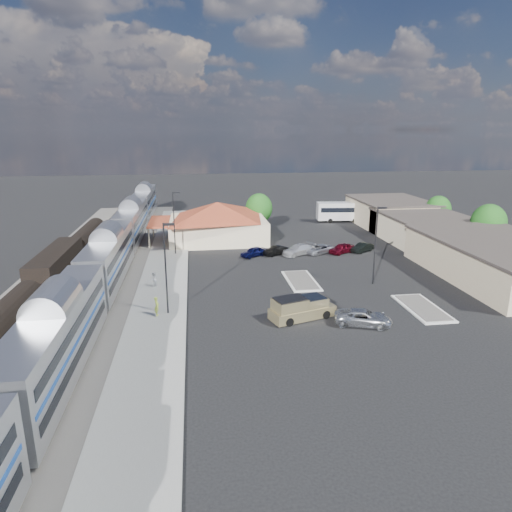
{
  "coord_description": "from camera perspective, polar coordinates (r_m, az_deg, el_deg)",
  "views": [
    {
      "loc": [
        -8.15,
        -47.63,
        17.19
      ],
      "look_at": [
        -1.1,
        3.78,
        2.8
      ],
      "focal_mm": 32.0,
      "sensor_mm": 36.0,
      "label": 1
    }
  ],
  "objects": [
    {
      "name": "ground",
      "position": [
        51.29,
        1.8,
        -4.09
      ],
      "size": [
        280.0,
        280.0,
        0.0
      ],
      "primitive_type": "plane",
      "color": "black",
      "rests_on": "ground"
    },
    {
      "name": "parked_car_a",
      "position": [
        63.94,
        -0.29,
        0.53
      ],
      "size": [
        4.19,
        3.37,
        1.34
      ],
      "primitive_type": "imported",
      "rotation": [
        0.0,
        0.0,
        -1.04
      ],
      "color": "#0C0F3E",
      "rests_on": "ground"
    },
    {
      "name": "railbed",
      "position": [
        59.61,
        -19.91,
        -2.16
      ],
      "size": [
        16.0,
        100.0,
        0.12
      ],
      "primitive_type": "cube",
      "color": "#4C4944",
      "rests_on": "ground"
    },
    {
      "name": "passenger_train",
      "position": [
        54.66,
        -17.9,
        -0.46
      ],
      "size": [
        3.0,
        104.0,
        5.55
      ],
      "color": "silver",
      "rests_on": "ground"
    },
    {
      "name": "lamp_plat_n",
      "position": [
        64.78,
        -10.14,
        4.72
      ],
      "size": [
        1.08,
        0.25,
        9.0
      ],
      "color": "black",
      "rests_on": "ground"
    },
    {
      "name": "lamp_lot",
      "position": [
        53.09,
        14.84,
        2.08
      ],
      "size": [
        1.08,
        0.25,
        9.0
      ],
      "color": "black",
      "rests_on": "ground"
    },
    {
      "name": "tree_east_b",
      "position": [
        74.16,
        27.05,
        3.73
      ],
      "size": [
        4.94,
        4.94,
        6.96
      ],
      "color": "#382314",
      "rests_on": "ground"
    },
    {
      "name": "parked_car_c",
      "position": [
        65.04,
        5.3,
        0.79
      ],
      "size": [
        5.54,
        4.34,
        1.5
      ],
      "primitive_type": "imported",
      "rotation": [
        0.0,
        0.0,
        -1.06
      ],
      "color": "silver",
      "rests_on": "ground"
    },
    {
      "name": "platform",
      "position": [
        56.42,
        -11.36,
        -2.46
      ],
      "size": [
        5.5,
        92.0,
        0.18
      ],
      "primitive_type": "cube",
      "color": "gray",
      "rests_on": "ground"
    },
    {
      "name": "person_b",
      "position": [
        52.39,
        -12.68,
        -2.89
      ],
      "size": [
        0.85,
        0.96,
        1.64
      ],
      "primitive_type": "imported",
      "rotation": [
        0.0,
        0.0,
        -1.91
      ],
      "color": "white",
      "rests_on": "platform"
    },
    {
      "name": "traffic_island_north",
      "position": [
        48.51,
        20.08,
        -6.12
      ],
      "size": [
        3.3,
        7.5,
        0.21
      ],
      "color": "silver",
      "rests_on": "ground"
    },
    {
      "name": "parked_car_d",
      "position": [
        66.13,
        7.95,
        0.86
      ],
      "size": [
        5.07,
        4.08,
        1.28
      ],
      "primitive_type": "imported",
      "rotation": [
        0.0,
        0.0,
        -1.07
      ],
      "color": "#919399",
      "rests_on": "ground"
    },
    {
      "name": "coach_bus",
      "position": [
        89.87,
        11.38,
        5.58
      ],
      "size": [
        11.93,
        3.68,
        3.76
      ],
      "rotation": [
        0.0,
        0.0,
        1.47
      ],
      "color": "white",
      "rests_on": "ground"
    },
    {
      "name": "pickup_truck",
      "position": [
        43.31,
        5.81,
        -6.51
      ],
      "size": [
        6.58,
        4.06,
        2.14
      ],
      "rotation": [
        0.0,
        0.0,
        1.89
      ],
      "color": "tan",
      "rests_on": "ground"
    },
    {
      "name": "parked_car_b",
      "position": [
        64.72,
        2.48,
        0.67
      ],
      "size": [
        4.08,
        3.01,
        1.28
      ],
      "primitive_type": "imported",
      "rotation": [
        0.0,
        0.0,
        -1.09
      ],
      "color": "black",
      "rests_on": "ground"
    },
    {
      "name": "parked_car_e",
      "position": [
        66.77,
        10.66,
        0.94
      ],
      "size": [
        4.46,
        3.55,
        1.42
      ],
      "primitive_type": "imported",
      "rotation": [
        0.0,
        0.0,
        -1.04
      ],
      "color": "maroon",
      "rests_on": "ground"
    },
    {
      "name": "traffic_island_south",
      "position": [
        53.88,
        5.65,
        -3.07
      ],
      "size": [
        3.3,
        7.5,
        0.21
      ],
      "color": "silver",
      "rests_on": "ground"
    },
    {
      "name": "suv",
      "position": [
        42.92,
        13.26,
        -7.5
      ],
      "size": [
        5.7,
        3.94,
        1.45
      ],
      "primitive_type": "imported",
      "rotation": [
        0.0,
        0.0,
        1.24
      ],
      "color": "#ACAFB4",
      "rests_on": "ground"
    },
    {
      "name": "lamp_plat_s",
      "position": [
        43.37,
        -11.15,
        -0.66
      ],
      "size": [
        1.08,
        0.25,
        9.0
      ],
      "color": "black",
      "rests_on": "ground"
    },
    {
      "name": "parked_car_f",
      "position": [
        68.12,
        13.14,
        1.04
      ],
      "size": [
        4.06,
        3.36,
        1.31
      ],
      "primitive_type": "imported",
      "rotation": [
        0.0,
        0.0,
        -0.98
      ],
      "color": "black",
      "rests_on": "ground"
    },
    {
      "name": "person_a",
      "position": [
        44.29,
        -12.3,
        -6.16
      ],
      "size": [
        0.45,
        0.68,
        1.87
      ],
      "primitive_type": "imported",
      "rotation": [
        0.0,
        0.0,
        1.57
      ],
      "color": "#C0DD45",
      "rests_on": "platform"
    },
    {
      "name": "freight_cars",
      "position": [
        56.91,
        -23.66,
        -1.4
      ],
      "size": [
        2.8,
        46.0,
        4.0
      ],
      "color": "black",
      "rests_on": "ground"
    },
    {
      "name": "station_depot",
      "position": [
        73.09,
        -4.86,
        4.35
      ],
      "size": [
        18.35,
        12.24,
        6.2
      ],
      "color": "beige",
      "rests_on": "ground"
    },
    {
      "name": "tree_east_c",
      "position": [
        85.9,
        21.8,
        5.4
      ],
      "size": [
        4.41,
        4.41,
        6.21
      ],
      "color": "#382314",
      "rests_on": "ground"
    },
    {
      "name": "tree_depot",
      "position": [
        79.52,
        0.36,
        5.97
      ],
      "size": [
        4.71,
        4.71,
        6.63
      ],
      "color": "#382314",
      "rests_on": "ground"
    },
    {
      "name": "buildings_east",
      "position": [
        73.23,
        22.0,
        2.61
      ],
      "size": [
        14.4,
        51.4,
        4.8
      ],
      "color": "#C6B28C",
      "rests_on": "ground"
    }
  ]
}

